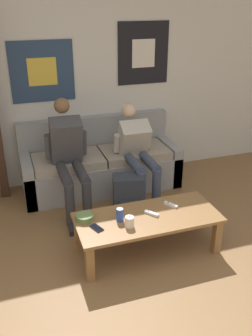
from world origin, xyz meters
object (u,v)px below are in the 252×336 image
Objects in this scene: person_seated_teen at (137,151)px; game_controller_near_right at (152,213)px; coffee_table at (147,222)px; person_seated_adult at (69,154)px; pillar_candle at (129,222)px; couch at (100,165)px; game_controller_near_left at (171,205)px; ceramic_bowl at (85,217)px; cell_phone at (96,228)px; backpack at (128,197)px; drink_can_blue at (120,215)px.

game_controller_near_right is (-0.24, -1.04, -0.19)m from person_seated_teen.
coffee_table is 1.10× the size of person_seated_adult.
pillar_candle reaches higher than game_controller_near_right.
couch is 13.57× the size of game_controller_near_left.
person_seated_adult is at bearing 87.25° from ceramic_bowl.
person_seated_adult reaches higher than couch.
coffee_table is at bearing 4.61° from cell_phone.
person_seated_teen is 2.25× the size of backpack.
couch is 17.28× the size of pillar_candle.
cell_phone is at bearing -127.45° from backpack.
game_controller_near_right is (0.56, -1.02, -0.26)m from person_seated_adult.
couch is at bearing 134.31° from person_seated_teen.
game_controller_near_left is at bearing 20.01° from coffee_table.
backpack is at bearing 71.92° from pillar_candle.
person_seated_teen is at bearing -45.69° from couch.
pillar_candle is 0.13m from drink_can_blue.
game_controller_near_left reaches higher than cell_phone.
drink_can_blue is 0.82× the size of cell_phone.
game_controller_near_left reaches higher than coffee_table.
person_seated_adult reaches higher than cell_phone.
game_controller_near_right reaches higher than coffee_table.
coffee_table is 0.29m from drink_can_blue.
pillar_candle is 0.73× the size of cell_phone.
game_controller_near_left is at bearing -49.70° from person_seated_adult.
couch reaches higher than ceramic_bowl.
game_controller_near_left is (0.84, -0.02, -0.02)m from ceramic_bowl.
couch is 1.51m from cell_phone.
backpack reaches higher than cell_phone.
game_controller_near_right is (0.04, 0.02, 0.07)m from coffee_table.
game_controller_near_right is at bearing -102.80° from person_seated_teen.
game_controller_near_left is (0.35, -1.31, 0.10)m from couch.
person_seated_adult is 0.95m from ceramic_bowl.
couch is 14.04× the size of game_controller_near_right.
person_seated_teen is at bearing 62.43° from drink_can_blue.
ceramic_bowl is at bearing -110.79° from couch.
person_seated_teen is 9.53× the size of pillar_candle.
game_controller_near_left is (0.80, -0.94, -0.26)m from person_seated_adult.
game_controller_near_left is (-0.00, -0.95, -0.19)m from person_seated_teen.
coffee_table is 0.58m from ceramic_bowl.
person_seated_adult is 0.80m from person_seated_teen.
person_seated_teen reaches higher than cell_phone.
coffee_table is at bearing 26.06° from pillar_candle.
coffee_table is 0.31m from game_controller_near_left.
person_seated_teen is (0.28, 1.05, 0.26)m from coffee_table.
coffee_table is at bearing -93.01° from backpack.
person_seated_teen reaches higher than pillar_candle.
coffee_table is 0.26m from pillar_candle.
couch is at bearing 69.21° from ceramic_bowl.
drink_can_blue is at bearing -179.26° from game_controller_near_right.
couch is at bearing 73.77° from cell_phone.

